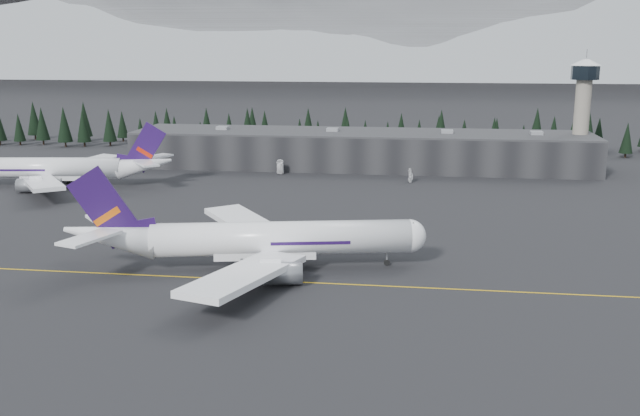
# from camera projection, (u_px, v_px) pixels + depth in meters

# --- Properties ---
(ground) EXTENTS (1400.00, 1400.00, 0.00)m
(ground) POSITION_uv_depth(u_px,v_px,m) (305.00, 279.00, 132.64)
(ground) COLOR black
(ground) RESTS_ON ground
(taxiline) EXTENTS (400.00, 0.40, 0.02)m
(taxiline) POSITION_uv_depth(u_px,v_px,m) (304.00, 282.00, 130.70)
(taxiline) COLOR gold
(taxiline) RESTS_ON ground
(terminal) EXTENTS (160.00, 30.00, 12.60)m
(terminal) POSITION_uv_depth(u_px,v_px,m) (360.00, 149.00, 251.87)
(terminal) COLOR black
(terminal) RESTS_ON ground
(control_tower) EXTENTS (10.00, 10.00, 37.70)m
(control_tower) POSITION_uv_depth(u_px,v_px,m) (583.00, 102.00, 240.95)
(control_tower) COLOR gray
(control_tower) RESTS_ON ground
(treeline) EXTENTS (360.00, 20.00, 15.00)m
(treeline) POSITION_uv_depth(u_px,v_px,m) (368.00, 133.00, 287.32)
(treeline) COLOR black
(treeline) RESTS_ON ground
(mountain_ridge) EXTENTS (4400.00, 900.00, 420.00)m
(mountain_ridge) POSITION_uv_depth(u_px,v_px,m) (407.00, 72.00, 1097.88)
(mountain_ridge) COLOR white
(mountain_ridge) RESTS_ON ground
(jet_main) EXTENTS (69.36, 63.41, 20.62)m
(jet_main) POSITION_uv_depth(u_px,v_px,m) (250.00, 239.00, 137.68)
(jet_main) COLOR white
(jet_main) RESTS_ON ground
(jet_parked) EXTENTS (67.29, 61.75, 19.84)m
(jet_parked) POSITION_uv_depth(u_px,v_px,m) (61.00, 168.00, 217.66)
(jet_parked) COLOR white
(jet_parked) RESTS_ON ground
(gse_vehicle_a) EXTENTS (3.18, 5.37, 1.40)m
(gse_vehicle_a) POSITION_uv_depth(u_px,v_px,m) (281.00, 172.00, 238.95)
(gse_vehicle_a) COLOR white
(gse_vehicle_a) RESTS_ON ground
(gse_vehicle_b) EXTENTS (4.75, 2.45, 1.55)m
(gse_vehicle_b) POSITION_uv_depth(u_px,v_px,m) (411.00, 180.00, 224.70)
(gse_vehicle_b) COLOR white
(gse_vehicle_b) RESTS_ON ground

